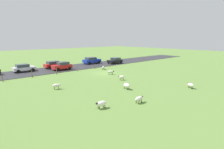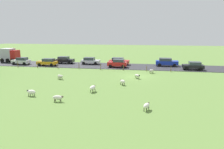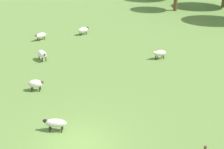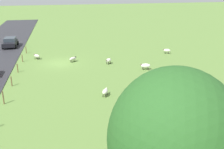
{
  "view_description": "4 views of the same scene",
  "coord_description": "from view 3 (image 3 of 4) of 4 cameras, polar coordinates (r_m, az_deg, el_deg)",
  "views": [
    {
      "loc": [
        -25.95,
        21.1,
        6.62
      ],
      "look_at": [
        -6.98,
        4.25,
        1.39
      ],
      "focal_mm": 28.69,
      "sensor_mm": 36.0,
      "label": 1
    },
    {
      "loc": [
        -36.04,
        -2.26,
        7.45
      ],
      "look_at": [
        -6.28,
        3.01,
        1.45
      ],
      "focal_mm": 35.84,
      "sensor_mm": 36.0,
      "label": 2
    },
    {
      "loc": [
        10.63,
        -7.98,
        9.65
      ],
      "look_at": [
        -2.83,
        4.98,
        1.17
      ],
      "focal_mm": 52.92,
      "sensor_mm": 36.0,
      "label": 3
    },
    {
      "loc": [
        -0.64,
        35.03,
        10.93
      ],
      "look_at": [
        -5.49,
        8.26,
        0.98
      ],
      "focal_mm": 43.11,
      "sensor_mm": 36.0,
      "label": 4
    }
  ],
  "objects": [
    {
      "name": "ground_plane",
      "position": [
        16.42,
        -5.79,
        -11.7
      ],
      "size": [
        160.0,
        160.0,
        0.0
      ],
      "primitive_type": "plane",
      "color": "olive"
    },
    {
      "name": "sheep_2",
      "position": [
        26.15,
        -11.98,
        3.48
      ],
      "size": [
        1.31,
        0.74,
        0.81
      ],
      "color": "white",
      "rests_on": "ground_plane"
    },
    {
      "name": "sheep_7",
      "position": [
        17.18,
        -9.78,
        -8.27
      ],
      "size": [
        1.13,
        1.08,
        0.7
      ],
      "color": "beige",
      "rests_on": "ground_plane"
    },
    {
      "name": "sheep_0",
      "position": [
        26.17,
        8.23,
        3.66
      ],
      "size": [
        0.85,
        1.17,
        0.73
      ],
      "color": "silver",
      "rests_on": "ground_plane"
    },
    {
      "name": "sheep_4",
      "position": [
        21.42,
        -13.05,
        -1.56
      ],
      "size": [
        1.02,
        1.01,
        0.76
      ],
      "color": "silver",
      "rests_on": "ground_plane"
    },
    {
      "name": "sheep_6",
      "position": [
        31.99,
        -4.99,
        7.68
      ],
      "size": [
        0.63,
        1.19,
        0.75
      ],
      "color": "white",
      "rests_on": "ground_plane"
    },
    {
      "name": "sheep_1",
      "position": [
        31.0,
        -12.22,
        6.62
      ],
      "size": [
        0.51,
        1.21,
        0.69
      ],
      "color": "silver",
      "rests_on": "ground_plane"
    }
  ]
}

